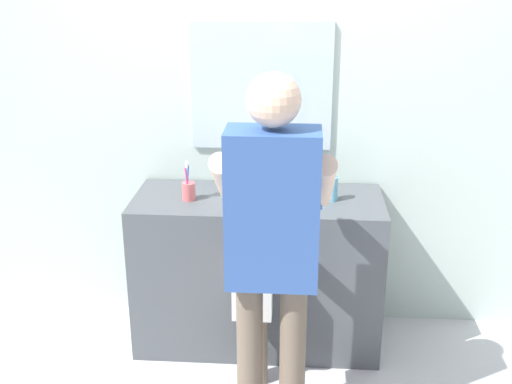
# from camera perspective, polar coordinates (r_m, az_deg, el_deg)

# --- Properties ---
(ground_plane) EXTENTS (14.00, 14.00, 0.00)m
(ground_plane) POSITION_cam_1_polar(r_m,az_deg,el_deg) (3.55, -0.18, -15.46)
(ground_plane) COLOR silver
(back_wall) EXTENTS (4.40, 0.10, 2.70)m
(back_wall) POSITION_cam_1_polar(r_m,az_deg,el_deg) (3.57, 0.53, 8.61)
(back_wall) COLOR silver
(back_wall) RESTS_ON ground
(vanity_cabinet) EXTENTS (1.34, 0.54, 0.86)m
(vanity_cabinet) POSITION_cam_1_polar(r_m,az_deg,el_deg) (3.58, 0.17, -7.03)
(vanity_cabinet) COLOR #4C5156
(vanity_cabinet) RESTS_ON ground
(sink_basin) EXTENTS (0.35, 0.35, 0.11)m
(sink_basin) POSITION_cam_1_polar(r_m,az_deg,el_deg) (3.36, 0.16, 0.23)
(sink_basin) COLOR silver
(sink_basin) RESTS_ON vanity_cabinet
(faucet) EXTENTS (0.18, 0.14, 0.18)m
(faucet) POSITION_cam_1_polar(r_m,az_deg,el_deg) (3.56, 0.39, 1.76)
(faucet) COLOR #B7BABF
(faucet) RESTS_ON vanity_cabinet
(toothbrush_cup) EXTENTS (0.07, 0.07, 0.21)m
(toothbrush_cup) POSITION_cam_1_polar(r_m,az_deg,el_deg) (3.38, -6.04, 0.18)
(toothbrush_cup) COLOR #D86666
(toothbrush_cup) RESTS_ON vanity_cabinet
(soap_bottle) EXTENTS (0.06, 0.06, 0.17)m
(soap_bottle) POSITION_cam_1_polar(r_m,az_deg,el_deg) (3.37, 6.80, 0.32)
(soap_bottle) COLOR #66B2D1
(soap_bottle) RESTS_ON vanity_cabinet
(child_toddler) EXTENTS (0.26, 0.26, 0.85)m
(child_toddler) POSITION_cam_1_polar(r_m,az_deg,el_deg) (3.19, -0.32, -9.12)
(child_toddler) COLOR #6B5B4C
(child_toddler) RESTS_ON ground
(adult_parent) EXTENTS (0.51, 0.54, 1.66)m
(adult_parent) POSITION_cam_1_polar(r_m,az_deg,el_deg) (2.67, 1.48, -3.45)
(adult_parent) COLOR #6B5B4C
(adult_parent) RESTS_ON ground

